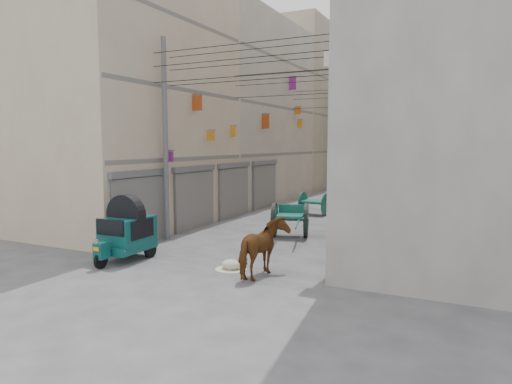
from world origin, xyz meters
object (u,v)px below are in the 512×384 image
Objects in this scene: second_cart at (314,203)px; distant_car_white at (345,191)px; horse at (263,248)px; distant_car_grey at (414,181)px; distant_car_green at (394,177)px; feed_sack at (231,265)px; auto_rickshaw at (126,231)px; mini_truck at (350,221)px; tonga_cart at (290,219)px.

distant_car_white is at bearing 95.81° from second_cart.
horse is 29.98m from distant_car_grey.
distant_car_white is at bearing 79.17° from distant_car_green.
distant_car_grey is (1.70, 29.71, 0.49)m from feed_sack.
auto_rickshaw is at bearing -81.93° from distant_car_grey.
feed_sack is 19.51m from distant_car_white.
mini_truck is 2.18× the size of second_cart.
distant_car_white is at bearing 95.90° from mini_truck.
auto_rickshaw is 34.04m from distant_car_green.
tonga_cart is 14.07m from distant_car_white.
distant_car_green is (-2.34, 3.70, 0.01)m from distant_car_grey.
distant_car_green is (-0.64, 33.41, 0.50)m from feed_sack.
feed_sack is 0.31× the size of horse.
auto_rickshaw is 0.75× the size of distant_car_white.
distant_car_white is (-3.89, 13.74, -0.26)m from mini_truck.
tonga_cart is at bearing 84.23° from distant_car_green.
second_cart is 0.72× the size of horse.
tonga_cart is at bearing -73.69° from horse.
feed_sack is 29.76m from distant_car_grey.
mini_truck is 6.15m from feed_sack.
distant_car_green is (-1.86, 33.67, -0.19)m from horse.
second_cart is (-3.50, 5.87, -0.15)m from mini_truck.
mini_truck is 14.28m from distant_car_white.
auto_rickshaw reaches higher than distant_car_green.
auto_rickshaw is at bearing -143.66° from mini_truck.
auto_rickshaw reaches higher than feed_sack.
mini_truck reaches higher than auto_rickshaw.
auto_rickshaw is 4.95m from horse.
second_cart is 0.32× the size of distant_car_green.
horse is at bearing 99.01° from distant_car_white.
horse is at bearing 86.55° from distant_car_green.
auto_rickshaw reaches higher than tonga_cart.
distant_car_white reaches higher than feed_sack.
feed_sack is at bearing 5.99° from auto_rickshaw.
distant_car_grey is 4.38m from distant_car_green.
auto_rickshaw is at bearing -137.40° from tonga_cart.
mini_truck is at bearing -10.87° from tonga_cart.
mini_truck is 6.84m from second_cart.
feed_sack is at bearing -10.29° from horse.
tonga_cart reaches higher than distant_car_white.
mini_truck is 0.70× the size of distant_car_green.
distant_car_white is (-1.67, 19.43, 0.39)m from feed_sack.
horse reaches higher than distant_car_green.
horse is at bearing -72.68° from distant_car_grey.
feed_sack is at bearing 84.48° from distant_car_green.
mini_truck is 27.86m from distant_car_green.
second_cart is at bearing 77.01° from auto_rickshaw.
second_cart reaches higher than distant_car_white.
tonga_cart is 0.74× the size of distant_car_green.
tonga_cart is 5.47m from feed_sack.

